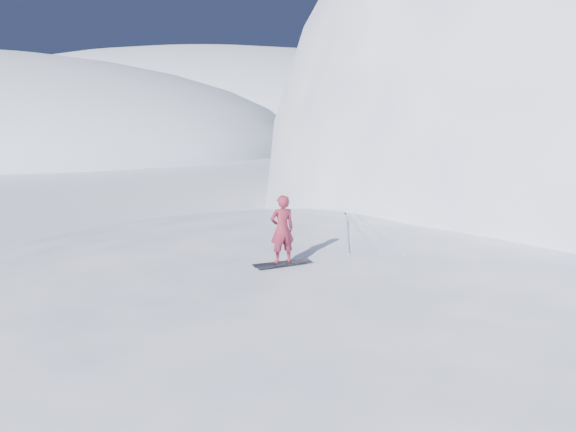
% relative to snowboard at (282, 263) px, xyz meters
% --- Properties ---
extents(ground, '(400.00, 400.00, 0.00)m').
position_rel_snowboard_xyz_m(ground, '(2.90, -0.69, -2.41)').
color(ground, white).
rests_on(ground, ground).
extents(near_ridge, '(36.00, 28.00, 4.80)m').
position_rel_snowboard_xyz_m(near_ridge, '(3.90, 2.31, -2.41)').
color(near_ridge, white).
rests_on(near_ridge, ground).
extents(peak_shoulder, '(28.00, 24.00, 18.00)m').
position_rel_snowboard_xyz_m(peak_shoulder, '(12.90, 19.31, -2.41)').
color(peak_shoulder, white).
rests_on(peak_shoulder, ground).
extents(far_ridge_c, '(140.00, 90.00, 36.00)m').
position_rel_snowboard_xyz_m(far_ridge_c, '(-37.10, 109.31, -2.41)').
color(far_ridge_c, white).
rests_on(far_ridge_c, ground).
extents(wind_bumps, '(16.00, 14.40, 1.00)m').
position_rel_snowboard_xyz_m(wind_bumps, '(2.34, 1.42, -2.41)').
color(wind_bumps, white).
rests_on(wind_bumps, ground).
extents(snowboard, '(1.55, 1.07, 0.03)m').
position_rel_snowboard_xyz_m(snowboard, '(0.00, 0.00, 0.00)').
color(snowboard, black).
rests_on(snowboard, near_ridge).
extents(snowboarder, '(0.80, 0.72, 1.84)m').
position_rel_snowboard_xyz_m(snowboarder, '(0.00, 0.00, 0.93)').
color(snowboarder, maroon).
rests_on(snowboarder, snowboard).
extents(board_tracks, '(2.07, 5.99, 0.04)m').
position_rel_snowboard_xyz_m(board_tracks, '(1.97, 4.19, 0.01)').
color(board_tracks, silver).
rests_on(board_tracks, ground).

